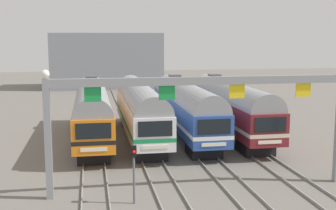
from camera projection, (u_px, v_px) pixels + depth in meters
ground_plane at (163, 138)px, 38.57m from camera, size 160.00×160.00×0.00m
track_bed at (141, 107)px, 55.11m from camera, size 13.51×70.00×0.15m
commuter_train_orange at (92, 109)px, 37.13m from camera, size 2.88×18.06×5.05m
commuter_train_white at (140, 108)px, 37.82m from camera, size 2.88×18.06×4.77m
commuter_train_blue at (186, 107)px, 38.51m from camera, size 2.88×18.06×5.05m
commuter_train_maroon at (230, 105)px, 39.19m from camera, size 2.88×18.06×5.05m
catenary_gantry at (202, 101)px, 24.66m from camera, size 17.24×0.44×6.97m
yard_signal_mast at (134, 163)px, 22.93m from camera, size 0.28×0.35×3.16m
maintenance_building at (106, 60)px, 77.59m from camera, size 18.80×10.00×9.39m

